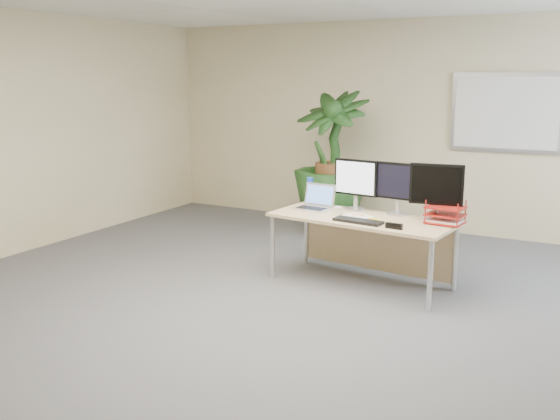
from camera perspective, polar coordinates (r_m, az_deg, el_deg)
The scene contains 17 objects.
floor at distance 5.02m, azimuth -2.56°, elevation -11.05°, with size 8.00×8.00×0.00m, color #4E4F53.
back_wall at distance 8.33m, azimuth 11.67°, elevation 7.54°, with size 7.00×0.04×2.70m, color #C8BB8D.
whiteboard at distance 8.02m, azimuth 19.97°, elevation 8.34°, with size 1.30×0.04×0.95m.
desk at distance 6.08m, azimuth 7.87°, elevation -1.77°, with size 1.80×0.91×0.67m.
floor_plant at distance 7.91m, azimuth 4.67°, elevation 3.14°, with size 0.84×0.84×1.50m, color #143715.
monitor_left at distance 6.22m, azimuth 6.96°, elevation 2.60°, with size 0.46×0.21×0.51m.
monitor_right at distance 6.06m, azimuth 10.74°, elevation 2.23°, with size 0.46×0.21×0.51m.
monitor_dark at distance 5.84m, azimuth 14.11°, elevation 1.88°, with size 0.48×0.22×0.54m.
laptop at distance 6.30m, azimuth 3.25°, elevation 0.66°, with size 0.37×0.33×0.24m.
keyboard at distance 5.75m, azimuth 7.16°, elevation -1.00°, with size 0.46×0.15×0.03m, color black.
coffee_mug at distance 6.02m, azimuth 5.30°, elevation -0.09°, with size 0.11×0.07×0.08m.
spiral_notebook at distance 5.97m, azimuth 7.20°, elevation -0.59°, with size 0.27×0.20×0.01m, color white.
orange_pen at distance 6.00m, azimuth 7.16°, elevation -0.44°, with size 0.01×0.01×0.13m, color orange.
yellow_highlighter at distance 5.88m, azimuth 8.57°, elevation -0.80°, with size 0.02×0.02×0.13m, color yellow.
water_bottle at distance 6.53m, azimuth 2.75°, elevation 1.72°, with size 0.07×0.07×0.28m.
letter_tray at distance 5.83m, azimuth 14.86°, elevation -0.57°, with size 0.35×0.28×0.15m.
stapler at distance 5.55m, azimuth 10.38°, elevation -1.45°, with size 0.15×0.04×0.05m, color black.
Camera 1 is at (2.37, -3.96, 1.97)m, focal length 40.00 mm.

